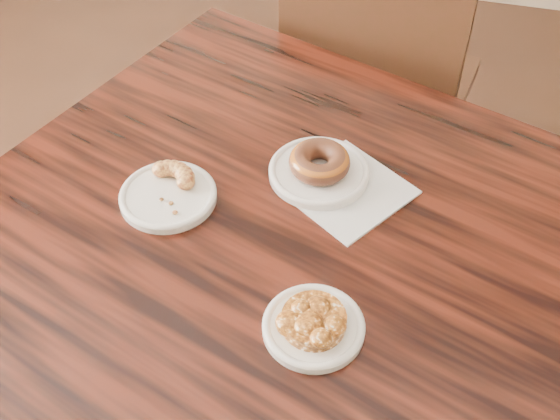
% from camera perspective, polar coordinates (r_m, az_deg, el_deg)
% --- Properties ---
extents(cafe_table, '(1.28, 1.28, 0.75)m').
position_cam_1_polar(cafe_table, '(1.41, -0.74, -12.52)').
color(cafe_table, black).
rests_on(cafe_table, floor).
extents(chair_far, '(0.54, 0.54, 0.90)m').
position_cam_1_polar(chair_far, '(1.92, 8.38, 9.80)').
color(chair_far, black).
rests_on(chair_far, floor).
extents(napkin, '(0.25, 0.25, 0.00)m').
position_cam_1_polar(napkin, '(1.18, 5.44, 1.66)').
color(napkin, silver).
rests_on(napkin, cafe_table).
extents(plate_donut, '(0.17, 0.17, 0.01)m').
position_cam_1_polar(plate_donut, '(1.20, 3.18, 3.09)').
color(plate_donut, white).
rests_on(plate_donut, napkin).
extents(plate_cruller, '(0.16, 0.16, 0.01)m').
position_cam_1_polar(plate_cruller, '(1.17, -9.08, 1.10)').
color(plate_cruller, white).
rests_on(plate_cruller, cafe_table).
extents(plate_fritter, '(0.14, 0.14, 0.01)m').
position_cam_1_polar(plate_fritter, '(1.00, 2.74, -9.49)').
color(plate_fritter, white).
rests_on(plate_fritter, cafe_table).
extents(glazed_donut, '(0.10, 0.10, 0.04)m').
position_cam_1_polar(glazed_donut, '(1.18, 3.23, 3.95)').
color(glazed_donut, maroon).
rests_on(glazed_donut, plate_donut).
extents(apple_fritter, '(0.13, 0.13, 0.03)m').
position_cam_1_polar(apple_fritter, '(0.98, 2.78, -8.80)').
color(apple_fritter, '#441E07').
rests_on(apple_fritter, plate_fritter).
extents(cruller_fragment, '(0.10, 0.10, 0.03)m').
position_cam_1_polar(cruller_fragment, '(1.16, -9.19, 1.80)').
color(cruller_fragment, maroon).
rests_on(cruller_fragment, plate_cruller).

